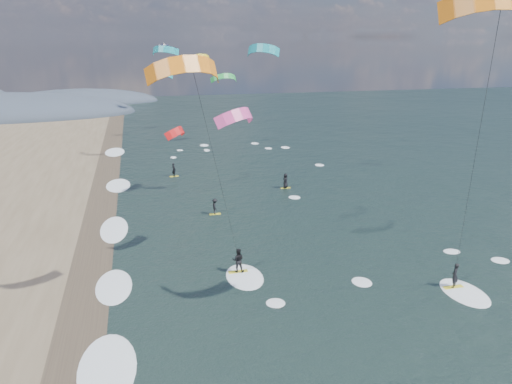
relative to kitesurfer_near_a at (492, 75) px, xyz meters
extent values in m
cube|color=#382D23|center=(-21.00, 5.54, -14.54)|extent=(3.00, 240.00, 0.00)
ellipsoid|color=#3D4756|center=(-31.00, 115.54, -14.54)|extent=(40.00, 18.00, 7.00)
cube|color=gold|center=(3.19, 4.96, -14.51)|extent=(1.42, 0.42, 0.06)
imported|color=black|center=(3.19, 4.96, -13.61)|extent=(0.75, 0.74, 1.75)
ellipsoid|color=white|center=(3.49, 4.16, -14.54)|extent=(2.60, 4.20, 0.12)
cylinder|color=black|center=(1.19, 1.96, -4.92)|extent=(0.02, 0.02, 18.14)
cube|color=gold|center=(-10.58, 10.66, -14.51)|extent=(1.41, 0.43, 0.07)
imported|color=black|center=(-10.58, 10.66, -13.58)|extent=(1.01, 0.87, 1.79)
ellipsoid|color=white|center=(-10.28, 9.86, -14.54)|extent=(2.60, 4.20, 0.12)
cylinder|color=black|center=(-12.33, 7.66, -6.39)|extent=(0.02, 0.02, 15.36)
cube|color=gold|center=(-10.26, 23.29, -14.52)|extent=(1.10, 0.35, 0.05)
imported|color=black|center=(-10.26, 23.29, -13.73)|extent=(0.60, 1.00, 1.52)
cube|color=gold|center=(-1.17, 30.02, -14.52)|extent=(1.10, 0.35, 0.05)
imported|color=black|center=(-1.17, 30.02, -13.66)|extent=(0.95, 0.95, 1.66)
cube|color=gold|center=(-12.98, 37.92, -14.52)|extent=(1.10, 0.35, 0.05)
imported|color=black|center=(-12.98, 37.92, -13.68)|extent=(0.64, 0.71, 1.64)
ellipsoid|color=white|center=(-19.80, 1.54, -14.54)|extent=(2.40, 5.40, 0.11)
ellipsoid|color=white|center=(-19.80, 10.54, -14.54)|extent=(2.40, 5.40, 0.11)
ellipsoid|color=white|center=(-19.80, 21.54, -14.54)|extent=(2.40, 5.40, 0.11)
ellipsoid|color=white|center=(-19.80, 35.54, -14.54)|extent=(2.40, 5.40, 0.11)
ellipsoid|color=white|center=(-19.80, 53.54, -14.54)|extent=(2.40, 5.40, 0.11)
camera|label=1|loc=(-16.99, -21.47, 1.76)|focal=35.00mm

